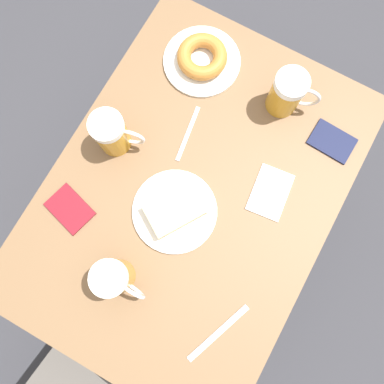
{
  "coord_description": "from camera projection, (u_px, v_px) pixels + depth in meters",
  "views": [
    {
      "loc": [
        -0.09,
        0.17,
        1.78
      ],
      "look_at": [
        0.0,
        0.0,
        0.75
      ],
      "focal_mm": 35.0,
      "sensor_mm": 36.0,
      "label": 1
    }
  ],
  "objects": [
    {
      "name": "beer_mug_right",
      "position": [
        112.0,
        133.0,
        1.02
      ],
      "size": [
        0.14,
        0.09,
        0.14
      ],
      "color": "#C68C23",
      "rests_on": "table"
    },
    {
      "name": "ground_plane",
      "position": [
        192.0,
        221.0,
        1.78
      ],
      "size": [
        8.0,
        8.0,
        0.0
      ],
      "primitive_type": "plane",
      "color": "#333338"
    },
    {
      "name": "passport_far_edge",
      "position": [
        70.0,
        209.0,
        1.06
      ],
      "size": [
        0.15,
        0.12,
        0.01
      ],
      "rotation": [
        0.0,
        0.0,
        1.3
      ],
      "color": "maroon",
      "rests_on": "table"
    },
    {
      "name": "beer_mug_center",
      "position": [
        115.0,
        278.0,
        0.95
      ],
      "size": [
        0.14,
        0.09,
        0.14
      ],
      "color": "#C68C23",
      "rests_on": "table"
    },
    {
      "name": "plate_with_cake",
      "position": [
        174.0,
        211.0,
        1.04
      ],
      "size": [
        0.24,
        0.24,
        0.05
      ],
      "color": "white",
      "rests_on": "table"
    },
    {
      "name": "plate_with_donut",
      "position": [
        202.0,
        58.0,
        1.12
      ],
      "size": [
        0.24,
        0.24,
        0.05
      ],
      "color": "white",
      "rests_on": "table"
    },
    {
      "name": "passport_near_edge",
      "position": [
        332.0,
        141.0,
        1.09
      ],
      "size": [
        0.13,
        0.09,
        0.01
      ],
      "rotation": [
        0.0,
        0.0,
        4.66
      ],
      "color": "#141938",
      "rests_on": "table"
    },
    {
      "name": "napkin_folded",
      "position": [
        270.0,
        192.0,
        1.07
      ],
      "size": [
        0.11,
        0.15,
        0.0
      ],
      "rotation": [
        0.0,
        0.0,
        4.83
      ],
      "color": "white",
      "rests_on": "table"
    },
    {
      "name": "knife",
      "position": [
        218.0,
        333.0,
        1.0
      ],
      "size": [
        0.09,
        0.2,
        0.0
      ],
      "rotation": [
        0.0,
        0.0,
        2.78
      ],
      "color": "silver",
      "rests_on": "table"
    },
    {
      "name": "beer_mug_left",
      "position": [
        288.0,
        93.0,
        1.05
      ],
      "size": [
        0.14,
        0.09,
        0.14
      ],
      "color": "#C68C23",
      "rests_on": "table"
    },
    {
      "name": "table",
      "position": [
        192.0,
        197.0,
        1.13
      ],
      "size": [
        0.78,
        1.09,
        0.73
      ],
      "color": "brown",
      "rests_on": "ground_plane"
    },
    {
      "name": "fork",
      "position": [
        188.0,
        133.0,
        1.1
      ],
      "size": [
        0.04,
        0.18,
        0.0
      ],
      "rotation": [
        0.0,
        0.0,
        0.15
      ],
      "color": "silver",
      "rests_on": "table"
    }
  ]
}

